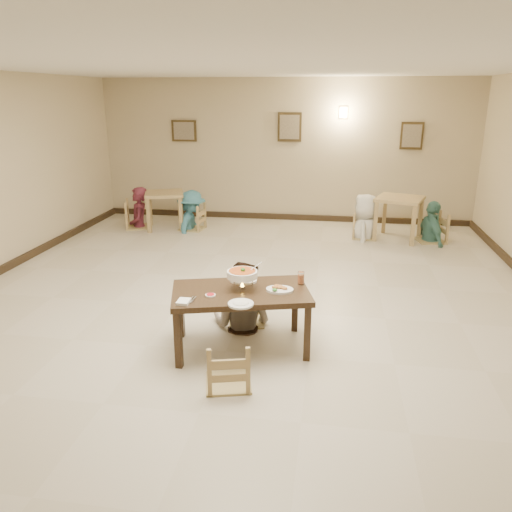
% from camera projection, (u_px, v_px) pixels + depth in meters
% --- Properties ---
extents(floor, '(10.00, 10.00, 0.00)m').
position_uv_depth(floor, '(244.00, 310.00, 6.44)').
color(floor, beige).
rests_on(floor, ground).
extents(ceiling, '(10.00, 10.00, 0.00)m').
position_uv_depth(ceiling, '(242.00, 61.00, 5.52)').
color(ceiling, silver).
rests_on(ceiling, wall_back).
extents(wall_back, '(10.00, 0.00, 10.00)m').
position_uv_depth(wall_back, '(285.00, 151.00, 10.68)').
color(wall_back, '#C2AF8D').
rests_on(wall_back, floor).
extents(baseboard_back, '(8.00, 0.06, 0.12)m').
position_uv_depth(baseboard_back, '(283.00, 217.00, 11.10)').
color(baseboard_back, black).
rests_on(baseboard_back, floor).
extents(picture_a, '(0.55, 0.04, 0.45)m').
position_uv_depth(picture_a, '(184.00, 131.00, 10.84)').
color(picture_a, '#362915').
rests_on(picture_a, wall_back).
extents(picture_b, '(0.50, 0.04, 0.60)m').
position_uv_depth(picture_b, '(290.00, 127.00, 10.47)').
color(picture_b, '#362915').
rests_on(picture_b, wall_back).
extents(picture_c, '(0.45, 0.04, 0.55)m').
position_uv_depth(picture_c, '(412.00, 136.00, 10.15)').
color(picture_c, '#362915').
rests_on(picture_c, wall_back).
extents(wall_sconce, '(0.16, 0.05, 0.22)m').
position_uv_depth(wall_sconce, '(343.00, 112.00, 10.22)').
color(wall_sconce, '#FFD88C').
rests_on(wall_sconce, wall_back).
extents(main_table, '(1.60, 1.16, 0.67)m').
position_uv_depth(main_table, '(241.00, 297.00, 5.30)').
color(main_table, '#362416').
rests_on(main_table, floor).
extents(chair_far, '(0.41, 0.41, 0.87)m').
position_uv_depth(chair_far, '(245.00, 290.00, 5.95)').
color(chair_far, tan).
rests_on(chair_far, floor).
extents(chair_near, '(0.43, 0.43, 0.91)m').
position_uv_depth(chair_near, '(227.00, 342.00, 4.65)').
color(chair_near, tan).
rests_on(chair_near, floor).
extents(main_diner, '(0.89, 0.76, 1.60)m').
position_uv_depth(main_diner, '(242.00, 262.00, 5.77)').
color(main_diner, gray).
rests_on(main_diner, floor).
extents(curry_warmer, '(0.36, 0.32, 0.29)m').
position_uv_depth(curry_warmer, '(242.00, 274.00, 5.25)').
color(curry_warmer, silver).
rests_on(curry_warmer, main_table).
extents(rice_plate_far, '(0.30, 0.30, 0.07)m').
position_uv_depth(rice_plate_far, '(243.00, 280.00, 5.53)').
color(rice_plate_far, white).
rests_on(rice_plate_far, main_table).
extents(rice_plate_near, '(0.26, 0.26, 0.06)m').
position_uv_depth(rice_plate_near, '(241.00, 304.00, 4.91)').
color(rice_plate_near, white).
rests_on(rice_plate_near, main_table).
extents(fried_plate, '(0.29, 0.29, 0.06)m').
position_uv_depth(fried_plate, '(280.00, 289.00, 5.26)').
color(fried_plate, white).
rests_on(fried_plate, main_table).
extents(chili_dish, '(0.11, 0.11, 0.02)m').
position_uv_depth(chili_dish, '(210.00, 295.00, 5.12)').
color(chili_dish, white).
rests_on(chili_dish, main_table).
extents(napkin_cutlery, '(0.15, 0.24, 0.03)m').
position_uv_depth(napkin_cutlery, '(184.00, 302.00, 4.96)').
color(napkin_cutlery, white).
rests_on(napkin_cutlery, main_table).
extents(drink_glass, '(0.07, 0.07, 0.14)m').
position_uv_depth(drink_glass, '(301.00, 278.00, 5.44)').
color(drink_glass, white).
rests_on(drink_glass, main_table).
extents(bg_table_left, '(0.96, 0.96, 0.76)m').
position_uv_depth(bg_table_left, '(164.00, 199.00, 10.19)').
color(bg_table_left, tan).
rests_on(bg_table_left, floor).
extents(bg_table_right, '(1.03, 1.03, 0.81)m').
position_uv_depth(bg_table_right, '(399.00, 205.00, 9.40)').
color(bg_table_right, tan).
rests_on(bg_table_right, floor).
extents(bg_chair_ll, '(0.51, 0.51, 1.10)m').
position_uv_depth(bg_chair_ll, '(138.00, 202.00, 10.27)').
color(bg_chair_ll, tan).
rests_on(bg_chair_ll, floor).
extents(bg_chair_lr, '(0.46, 0.46, 0.99)m').
position_uv_depth(bg_chair_lr, '(191.00, 206.00, 10.15)').
color(bg_chair_lr, tan).
rests_on(bg_chair_lr, floor).
extents(bg_chair_rl, '(0.44, 0.44, 0.93)m').
position_uv_depth(bg_chair_rl, '(366.00, 214.00, 9.54)').
color(bg_chair_rl, tan).
rests_on(bg_chair_rl, floor).
extents(bg_chair_rr, '(0.49, 0.49, 1.04)m').
position_uv_depth(bg_chair_rr, '(433.00, 215.00, 9.30)').
color(bg_chair_rr, tan).
rests_on(bg_chair_rr, floor).
extents(bg_diner_a, '(0.59, 0.72, 1.69)m').
position_uv_depth(bg_diner_a, '(137.00, 187.00, 10.18)').
color(bg_diner_a, '#591F2F').
rests_on(bg_diner_a, floor).
extents(bg_diner_b, '(0.62, 1.05, 1.61)m').
position_uv_depth(bg_diner_b, '(191.00, 191.00, 10.05)').
color(bg_diner_b, teal).
rests_on(bg_diner_b, floor).
extents(bg_diner_c, '(0.65, 0.90, 1.71)m').
position_uv_depth(bg_diner_c, '(367.00, 194.00, 9.42)').
color(bg_diner_c, silver).
rests_on(bg_diner_c, floor).
extents(bg_diner_d, '(0.61, 0.98, 1.55)m').
position_uv_depth(bg_diner_d, '(435.00, 201.00, 9.22)').
color(bg_diner_d, '#4E8C80').
rests_on(bg_diner_d, floor).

